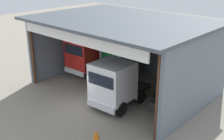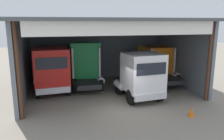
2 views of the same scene
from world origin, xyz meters
name	(u,v)px [view 1 (image 1 of 2)]	position (x,y,z in m)	size (l,w,h in m)	color
ground_plane	(82,107)	(0.00, 0.00, 0.00)	(80.00, 80.00, 0.00)	gray
workshop_shed	(131,40)	(0.00, 5.24, 3.84)	(13.22, 9.72, 5.65)	slate
truck_red_left_bay	(86,55)	(-4.40, 4.43, 1.87)	(2.83, 4.81, 3.53)	red
truck_green_center_bay	(118,57)	(-1.64, 5.60, 1.97)	(2.58, 4.26, 3.79)	#197F3D
truck_white_center_right_bay	(115,84)	(1.67, 1.55, 1.75)	(2.82, 5.01, 3.34)	white
truck_orange_center_left_bay	(184,80)	(4.82, 5.43, 1.74)	(2.73, 4.84, 3.27)	orange
oil_drum	(197,87)	(4.78, 7.68, 0.43)	(0.58, 0.58, 0.85)	#B21E19
tool_cart	(118,63)	(-3.39, 7.68, 0.50)	(0.90, 0.60, 1.00)	#1E59A5
traffic_cone	(96,134)	(3.45, -2.00, 0.28)	(0.36, 0.36, 0.56)	orange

